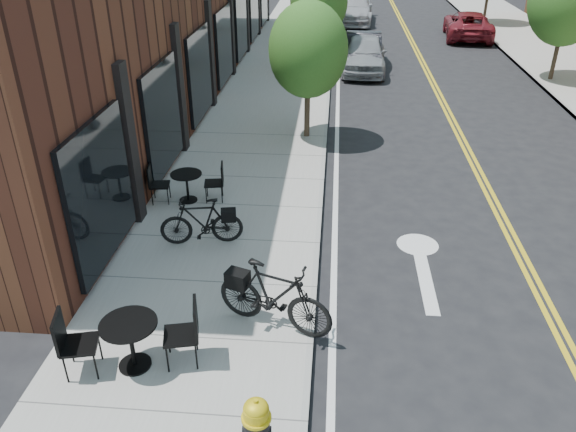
{
  "coord_description": "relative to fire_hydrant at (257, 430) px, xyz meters",
  "views": [
    {
      "loc": [
        0.17,
        -6.67,
        6.1
      ],
      "look_at": [
        -0.6,
        2.48,
        1.0
      ],
      "focal_mm": 35.0,
      "sensor_mm": 36.0,
      "label": 1
    }
  ],
  "objects": [
    {
      "name": "ground",
      "position": [
        0.6,
        2.07,
        -0.57
      ],
      "size": [
        120.0,
        120.0,
        0.0
      ],
      "primitive_type": "plane",
      "color": "black",
      "rests_on": "ground"
    },
    {
      "name": "sidewalk_near",
      "position": [
        -1.4,
        12.07,
        -0.51
      ],
      "size": [
        4.0,
        70.0,
        0.12
      ],
      "primitive_type": "cube",
      "color": "#9E9B93",
      "rests_on": "ground"
    },
    {
      "name": "tree_near_a",
      "position": [
        -0.0,
        11.07,
        2.03
      ],
      "size": [
        2.2,
        2.2,
        3.81
      ],
      "color": "#382B1E",
      "rests_on": "sidewalk_near"
    },
    {
      "name": "tree_near_b",
      "position": [
        -0.0,
        19.07,
        2.14
      ],
      "size": [
        2.3,
        2.3,
        3.98
      ],
      "color": "#382B1E",
      "rests_on": "sidewalk_near"
    },
    {
      "name": "fire_hydrant",
      "position": [
        0.0,
        0.0,
        0.0
      ],
      "size": [
        0.44,
        0.44,
        0.96
      ],
      "rotation": [
        0.0,
        0.0,
        0.07
      ],
      "color": "maroon",
      "rests_on": "sidewalk_near"
    },
    {
      "name": "bicycle_left",
      "position": [
        -1.76,
        4.87,
        0.04
      ],
      "size": [
        1.7,
        0.75,
        0.99
      ],
      "primitive_type": "imported",
      "rotation": [
        0.0,
        0.0,
        -1.39
      ],
      "color": "black",
      "rests_on": "sidewalk_near"
    },
    {
      "name": "bicycle_right",
      "position": [
        -0.05,
        2.45,
        0.14
      ],
      "size": [
        2.05,
        1.19,
        1.19
      ],
      "primitive_type": "imported",
      "rotation": [
        0.0,
        0.0,
        1.23
      ],
      "color": "black",
      "rests_on": "sidewalk_near"
    },
    {
      "name": "bistro_set_b",
      "position": [
        -2.02,
        1.39,
        0.07
      ],
      "size": [
        1.97,
        0.99,
        1.04
      ],
      "rotation": [
        0.0,
        0.0,
        0.23
      ],
      "color": "black",
      "rests_on": "sidewalk_near"
    },
    {
      "name": "bistro_set_c",
      "position": [
        -2.5,
        6.67,
        -0.01
      ],
      "size": [
        1.68,
        0.81,
        0.89
      ],
      "rotation": [
        0.0,
        0.0,
        0.16
      ],
      "color": "black",
      "rests_on": "sidewalk_near"
    },
    {
      "name": "parked_car_a",
      "position": [
        1.92,
        19.06,
        0.17
      ],
      "size": [
        1.96,
        4.44,
        1.49
      ],
      "primitive_type": "imported",
      "rotation": [
        0.0,
        0.0,
        -0.05
      ],
      "color": "#999CA1",
      "rests_on": "ground"
    },
    {
      "name": "parked_car_b",
      "position": [
        1.89,
        19.64,
        0.13
      ],
      "size": [
        1.6,
        4.28,
        1.4
      ],
      "primitive_type": "imported",
      "rotation": [
        0.0,
        0.0,
        -0.03
      ],
      "color": "black",
      "rests_on": "ground"
    },
    {
      "name": "parked_car_c",
      "position": [
        1.66,
        30.28,
        0.21
      ],
      "size": [
        2.45,
        5.48,
        1.56
      ],
      "primitive_type": "imported",
      "rotation": [
        0.0,
        0.0,
        -0.05
      ],
      "color": "#B5B5BA",
      "rests_on": "ground"
    },
    {
      "name": "parked_car_far",
      "position": [
        7.5,
        26.18,
        0.1
      ],
      "size": [
        2.71,
        5.05,
        1.35
      ],
      "primitive_type": "imported",
      "rotation": [
        0.0,
        0.0,
        3.04
      ],
      "color": "maroon",
      "rests_on": "ground"
    }
  ]
}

